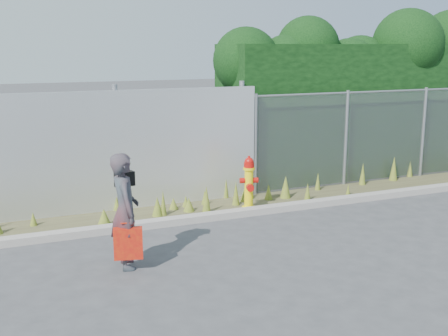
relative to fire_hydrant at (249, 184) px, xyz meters
name	(u,v)px	position (x,y,z in m)	size (l,w,h in m)	color
ground	(279,251)	(-0.50, -2.12, -0.49)	(80.00, 80.00, 0.00)	#3D3D3F
curb	(231,214)	(-0.50, -0.32, -0.43)	(16.00, 0.22, 0.12)	gray
weed_strip	(200,203)	(-0.83, 0.34, -0.36)	(16.00, 1.30, 0.55)	#474229
corrugated_fence	(28,158)	(-3.75, 0.89, 0.61)	(8.50, 0.21, 2.30)	silver
chainlink_fence	(386,135)	(3.75, 0.88, 0.54)	(6.50, 0.07, 2.05)	gray
hedge	(370,87)	(4.03, 1.91, 1.53)	(7.58, 2.07, 3.85)	black
fire_hydrant	(249,184)	(0.00, 0.00, 0.00)	(0.34, 0.30, 1.01)	yellow
woman	(125,211)	(-2.72, -1.83, 0.31)	(0.58, 0.38, 1.59)	#0D4F57
red_tote_bag	(128,243)	(-2.73, -2.03, -0.09)	(0.38, 0.14, 0.50)	#AB090C
black_shoulder_bag	(125,179)	(-2.65, -1.59, 0.69)	(0.27, 0.11, 0.20)	black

